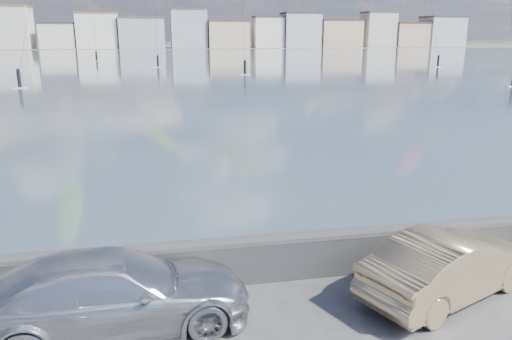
{
  "coord_description": "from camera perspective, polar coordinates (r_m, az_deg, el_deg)",
  "views": [
    {
      "loc": [
        -1.18,
        -7.21,
        5.33
      ],
      "look_at": [
        1.0,
        4.0,
        2.2
      ],
      "focal_mm": 35.0,
      "sensor_mm": 36.0,
      "label": 1
    }
  ],
  "objects": [
    {
      "name": "far_buildings",
      "position": [
        193.23,
        -10.65,
        15.3
      ],
      "size": [
        240.79,
        13.26,
        14.6
      ],
      "color": "beige",
      "rests_on": "ground"
    },
    {
      "name": "car_silver",
      "position": [
        9.8,
        -16.03,
        -13.3
      ],
      "size": [
        5.22,
        2.48,
        1.47
      ],
      "primitive_type": "imported",
      "rotation": [
        0.0,
        0.0,
        1.66
      ],
      "color": "#B8B9BE",
      "rests_on": "ground"
    },
    {
      "name": "car_champagne",
      "position": [
        11.28,
        21.16,
        -10.05
      ],
      "size": [
        4.45,
        3.01,
        1.39
      ],
      "primitive_type": "imported",
      "rotation": [
        0.0,
        0.0,
        1.98
      ],
      "color": "tan",
      "rests_on": "ground"
    },
    {
      "name": "seawall",
      "position": [
        11.05,
        -3.86,
        -10.16
      ],
      "size": [
        400.0,
        0.36,
        1.08
      ],
      "color": "#28282B",
      "rests_on": "ground"
    },
    {
      "name": "far_shore_strip",
      "position": [
        207.28,
        -10.99,
        13.6
      ],
      "size": [
        500.0,
        60.0,
        0.0
      ],
      "primitive_type": "cube",
      "color": "#4C473D",
      "rests_on": "ground"
    },
    {
      "name": "bay_water",
      "position": [
        98.86,
        -10.54,
        12.01
      ],
      "size": [
        500.0,
        177.0,
        0.0
      ],
      "primitive_type": "cube",
      "color": "#333F52",
      "rests_on": "ground"
    }
  ]
}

